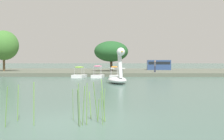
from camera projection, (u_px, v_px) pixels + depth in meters
name	position (u px, v px, depth m)	size (l,w,h in m)	color
ground_plane	(74.00, 123.00, 9.55)	(463.24, 463.24, 0.00)	#47665B
shore_bank_far	(109.00, 72.00, 48.02)	(156.35, 22.30, 0.51)	#5B6051
swan_boat	(118.00, 75.00, 25.82)	(2.45, 3.62, 3.41)	white
pedal_boat_orange	(114.00, 74.00, 35.22)	(1.26, 1.91, 1.49)	white
pedal_boat_pink	(98.00, 74.00, 35.10)	(1.66, 2.41, 1.60)	white
pedal_boat_lime	(79.00, 74.00, 35.11)	(1.79, 2.57, 1.47)	white
tree_broadleaf_left	(4.00, 45.00, 44.29)	(6.64, 6.65, 6.67)	brown
tree_broadleaf_right	(111.00, 51.00, 43.87)	(7.27, 6.99, 4.90)	#423323
person_on_path	(155.00, 66.00, 39.92)	(0.26, 0.25, 1.73)	#23283D
parked_van	(159.00, 65.00, 50.31)	(4.37, 1.99, 1.83)	navy
reed_clump_foreground	(72.00, 104.00, 9.43)	(3.28, 1.52, 1.54)	#669942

